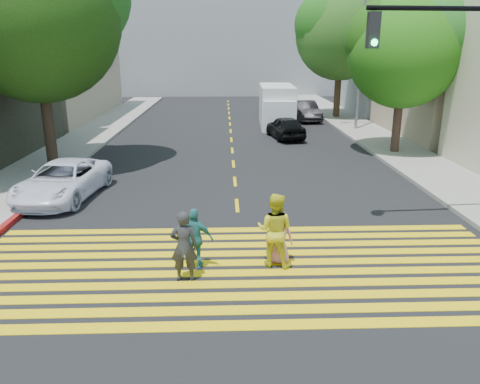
{
  "coord_description": "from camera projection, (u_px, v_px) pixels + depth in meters",
  "views": [
    {
      "loc": [
        -0.41,
        -9.02,
        5.09
      ],
      "look_at": [
        0.0,
        3.0,
        1.4
      ],
      "focal_mm": 35.0,
      "sensor_mm": 36.0,
      "label": 1
    }
  ],
  "objects": [
    {
      "name": "pedestrian_child",
      "position": [
        279.0,
        237.0,
        11.45
      ],
      "size": [
        0.71,
        0.52,
        1.35
      ],
      "primitive_type": "imported",
      "rotation": [
        0.0,
        0.0,
        3.0
      ],
      "color": "pink",
      "rests_on": "ground"
    },
    {
      "name": "crosswalk",
      "position": [
        242.0,
        268.0,
        11.34
      ],
      "size": [
        13.4,
        5.3,
        0.01
      ],
      "color": "yellow",
      "rests_on": "ground"
    },
    {
      "name": "tree_left",
      "position": [
        37.0,
        8.0,
        18.93
      ],
      "size": [
        8.75,
        8.63,
        9.89
      ],
      "rotation": [
        0.0,
        0.0,
        0.32
      ],
      "color": "black",
      "rests_on": "ground"
    },
    {
      "name": "building_right_grey",
      "position": [
        414.0,
        50.0,
        37.81
      ],
      "size": [
        10.0,
        10.0,
        10.0
      ],
      "primitive_type": "cube",
      "color": "gray",
      "rests_on": "ground"
    },
    {
      "name": "tree_right_far",
      "position": [
        342.0,
        29.0,
        33.89
      ],
      "size": [
        7.55,
        7.05,
        9.6
      ],
      "rotation": [
        0.0,
        0.0,
        0.07
      ],
      "color": "#43341B",
      "rests_on": "ground"
    },
    {
      "name": "ground",
      "position": [
        245.0,
        294.0,
        10.12
      ],
      "size": [
        120.0,
        120.0,
        0.0
      ],
      "primitive_type": "plane",
      "color": "black"
    },
    {
      "name": "silver_car",
      "position": [
        275.0,
        107.0,
        37.82
      ],
      "size": [
        2.15,
        4.39,
        1.23
      ],
      "primitive_type": "imported",
      "rotation": [
        0.0,
        0.0,
        3.24
      ],
      "color": "gray",
      "rests_on": "ground"
    },
    {
      "name": "pedestrian_man",
      "position": [
        184.0,
        246.0,
        10.53
      ],
      "size": [
        0.62,
        0.41,
        1.67
      ],
      "primitive_type": "imported",
      "rotation": [
        0.0,
        0.0,
        3.17
      ],
      "color": "#29292C",
      "rests_on": "ground"
    },
    {
      "name": "dark_car_near",
      "position": [
        285.0,
        127.0,
        27.54
      ],
      "size": [
        2.19,
        4.12,
        1.34
      ],
      "primitive_type": "imported",
      "rotation": [
        0.0,
        0.0,
        3.3
      ],
      "color": "black",
      "rests_on": "ground"
    },
    {
      "name": "lane_line",
      "position": [
        230.0,
        127.0,
        31.62
      ],
      "size": [
        0.12,
        34.4,
        0.01
      ],
      "color": "yellow",
      "rests_on": "ground"
    },
    {
      "name": "sidewalk_left",
      "position": [
        102.0,
        128.0,
        30.85
      ],
      "size": [
        3.0,
        40.0,
        0.15
      ],
      "primitive_type": "cube",
      "color": "gray",
      "rests_on": "ground"
    },
    {
      "name": "street_lamp",
      "position": [
        359.0,
        38.0,
        28.69
      ],
      "size": [
        2.27,
        0.35,
        10.03
      ],
      "rotation": [
        0.0,
        0.0,
        -0.06
      ],
      "color": "gray",
      "rests_on": "ground"
    },
    {
      "name": "white_van",
      "position": [
        277.0,
        107.0,
        31.69
      ],
      "size": [
        2.4,
        5.87,
        2.73
      ],
      "rotation": [
        0.0,
        0.0,
        -0.04
      ],
      "color": "silver",
      "rests_on": "ground"
    },
    {
      "name": "traffic_signal",
      "position": [
        473.0,
        82.0,
        12.79
      ],
      "size": [
        4.45,
        0.63,
        6.53
      ],
      "rotation": [
        0.0,
        0.0,
        0.07
      ],
      "color": "black",
      "rests_on": "ground"
    },
    {
      "name": "dark_car_parked",
      "position": [
        305.0,
        111.0,
        34.42
      ],
      "size": [
        1.94,
        4.48,
        1.43
      ],
      "primitive_type": "imported",
      "rotation": [
        0.0,
        0.0,
        0.1
      ],
      "color": "black",
      "rests_on": "ground"
    },
    {
      "name": "curb_red",
      "position": [
        31.0,
        205.0,
        15.61
      ],
      "size": [
        0.2,
        8.0,
        0.16
      ],
      "primitive_type": "cube",
      "color": "maroon",
      "rests_on": "ground"
    },
    {
      "name": "backdrop_block",
      "position": [
        227.0,
        41.0,
        54.23
      ],
      "size": [
        30.0,
        8.0,
        12.0
      ],
      "primitive_type": "cube",
      "color": "gray",
      "rests_on": "ground"
    },
    {
      "name": "building_left_tan",
      "position": [
        15.0,
        50.0,
        34.89
      ],
      "size": [
        12.0,
        16.0,
        10.0
      ],
      "primitive_type": "cube",
      "color": "tan",
      "rests_on": "ground"
    },
    {
      "name": "sidewalk_right",
      "position": [
        393.0,
        148.0,
        24.71
      ],
      "size": [
        3.0,
        60.0,
        0.15
      ],
      "primitive_type": "cube",
      "color": "gray",
      "rests_on": "ground"
    },
    {
      "name": "pedestrian_extra",
      "position": [
        195.0,
        239.0,
        11.16
      ],
      "size": [
        0.93,
        0.53,
        1.5
      ],
      "primitive_type": "imported",
      "rotation": [
        0.0,
        0.0,
        2.95
      ],
      "color": "teal",
      "rests_on": "ground"
    },
    {
      "name": "tree_right_near",
      "position": [
        406.0,
        46.0,
        22.1
      ],
      "size": [
        7.24,
        7.04,
        7.74
      ],
      "rotation": [
        0.0,
        0.0,
        -0.43
      ],
      "color": "#432D24",
      "rests_on": "ground"
    },
    {
      "name": "white_sedan",
      "position": [
        63.0,
        181.0,
        16.46
      ],
      "size": [
        2.7,
        4.9,
        1.3
      ],
      "primitive_type": "imported",
      "rotation": [
        0.0,
        0.0,
        -0.12
      ],
      "color": "white",
      "rests_on": "ground"
    },
    {
      "name": "pedestrian_woman",
      "position": [
        275.0,
        230.0,
        11.24
      ],
      "size": [
        1.08,
        0.97,
        1.84
      ],
      "primitive_type": "imported",
      "rotation": [
        0.0,
        0.0,
        2.78
      ],
      "color": "yellow",
      "rests_on": "ground"
    }
  ]
}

